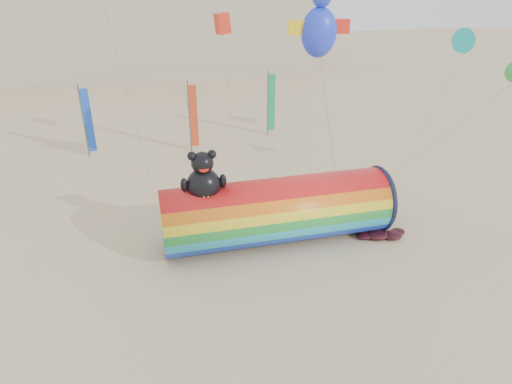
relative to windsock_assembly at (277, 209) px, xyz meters
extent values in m
plane|color=#CCB58C|center=(-1.37, -0.82, -1.69)|extent=(160.00, 160.00, 0.00)
cylinder|color=red|center=(0.01, 0.00, -0.09)|extent=(11.04, 3.22, 3.22)
torus|color=#0F1438|center=(5.42, 0.00, -0.09)|extent=(0.22, 3.38, 3.38)
cylinder|color=black|center=(5.55, 0.00, -0.09)|extent=(0.06, 3.19, 3.19)
ellipsoid|color=black|center=(-3.48, 0.00, 1.66)|extent=(1.57, 1.41, 1.66)
ellipsoid|color=yellow|center=(-3.48, -0.50, 1.57)|extent=(0.81, 0.35, 0.71)
sphere|color=black|center=(-3.48, 0.00, 2.77)|extent=(1.01, 1.01, 1.01)
sphere|color=black|center=(-3.92, 0.00, 3.13)|extent=(0.40, 0.40, 0.40)
sphere|color=black|center=(-3.04, 0.00, 3.13)|extent=(0.40, 0.40, 0.40)
ellipsoid|color=red|center=(-3.48, -0.41, 2.63)|extent=(0.45, 0.16, 0.28)
ellipsoid|color=black|center=(-4.36, -0.09, 1.85)|extent=(0.33, 0.33, 0.66)
ellipsoid|color=black|center=(-2.61, -0.09, 1.85)|extent=(0.33, 0.33, 0.66)
imported|color=slate|center=(4.67, 0.83, -0.92)|extent=(0.65, 0.53, 1.54)
ellipsoid|color=#400B13|center=(4.94, -1.16, -1.49)|extent=(1.17, 0.99, 0.41)
ellipsoid|color=#400B13|center=(5.64, -1.36, -1.52)|extent=(0.99, 0.84, 0.34)
ellipsoid|color=#400B13|center=(4.34, -1.01, -1.54)|extent=(0.91, 0.77, 0.32)
ellipsoid|color=#400B13|center=(5.24, -0.76, -1.56)|extent=(0.78, 0.66, 0.27)
ellipsoid|color=#400B13|center=(6.14, -1.06, -1.57)|extent=(0.73, 0.62, 0.25)
cylinder|color=#59595E|center=(-9.80, 14.15, 0.91)|extent=(0.10, 0.10, 5.20)
cube|color=blue|center=(-9.49, 14.15, 0.96)|extent=(0.56, 0.06, 4.50)
cylinder|color=#59595E|center=(-2.52, 13.39, 0.91)|extent=(0.10, 0.10, 5.20)
cube|color=red|center=(-2.21, 13.39, 0.96)|extent=(0.56, 0.06, 4.50)
cylinder|color=#59595E|center=(3.96, 15.62, 0.91)|extent=(0.10, 0.10, 5.20)
cube|color=#169357|center=(4.27, 15.62, 0.96)|extent=(0.56, 0.06, 4.50)
ellipsoid|color=#2139ED|center=(2.43, 1.93, 7.84)|extent=(1.68, 1.31, 2.25)
cone|color=#18C4C6|center=(15.25, 7.83, 6.36)|extent=(1.60, 1.60, 1.44)
cube|color=red|center=(-0.62, 9.59, 7.58)|extent=(0.72, 0.72, 1.16)
camera|label=1|loc=(-5.85, -18.58, 10.38)|focal=32.00mm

